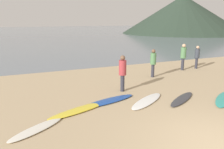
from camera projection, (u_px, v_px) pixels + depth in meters
The scene contains 13 objects.
ground_plane at pixel (97, 72), 14.80m from camera, with size 120.00×120.00×0.20m, color tan.
ocean_water at pixel (34, 32), 60.09m from camera, with size 140.00×100.00×0.01m, color slate.
headland_hill at pixel (182, 15), 54.11m from camera, with size 29.02×29.02×9.00m, color #28382B.
surfboard_0 at pixel (37, 129), 6.77m from camera, with size 1.94×0.46×0.08m, color silver.
surfboard_1 at pixel (80, 110), 8.21m from camera, with size 2.64×0.51×0.10m, color yellow.
surfboard_2 at pixel (109, 101), 9.11m from camera, with size 2.53×0.54×0.09m, color #1E479E.
surfboard_3 at pixel (147, 101), 9.12m from camera, with size 2.34×0.59×0.08m, color white.
surfboard_4 at pixel (182, 99), 9.33m from camera, with size 2.19×0.46×0.09m, color #333338.
surfboard_5 at pixel (223, 99), 9.33m from camera, with size 2.23×0.53×0.08m, color teal.
person_0 at pixel (123, 70), 10.25m from camera, with size 0.34×0.34×1.71m.
person_1 at pixel (183, 55), 14.64m from camera, with size 0.35×0.35×1.75m.
person_2 at pixel (153, 61), 12.85m from camera, with size 0.33×0.33×1.64m.
person_3 at pixel (197, 55), 15.15m from camera, with size 0.32×0.32×1.57m.
Camera 1 is at (-4.76, -3.63, 3.28)m, focal length 35.66 mm.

